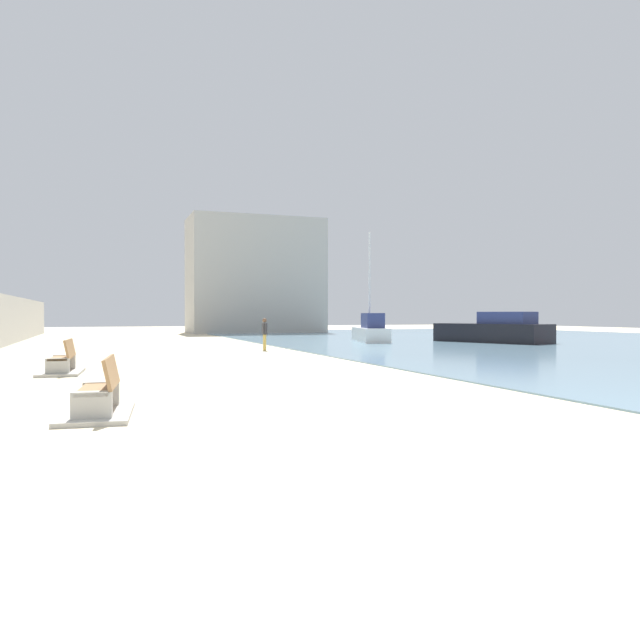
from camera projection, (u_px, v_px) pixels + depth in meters
name	position (u px, v px, depth m)	size (l,w,h in m)	color
ground_plane	(163.00, 354.00, 25.62)	(120.00, 120.00, 0.00)	beige
water_bay	(605.00, 344.00, 33.84)	(36.00, 68.00, 0.04)	#6B8EA3
bench_near	(99.00, 402.00, 10.02)	(1.31, 2.20, 0.98)	#ADAAA3
bench_far	(62.00, 366.00, 17.12)	(1.25, 2.18, 0.98)	#ADAAA3
person_walking	(265.00, 332.00, 28.18)	(0.20, 0.53, 1.50)	gold
boat_mid_bay	(494.00, 330.00, 35.55)	(4.65, 7.17, 1.79)	black
boat_far_left	(371.00, 331.00, 36.61)	(2.78, 5.53, 6.71)	white
harbor_building	(255.00, 276.00, 55.63)	(12.00, 6.00, 10.40)	#ADAAA3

